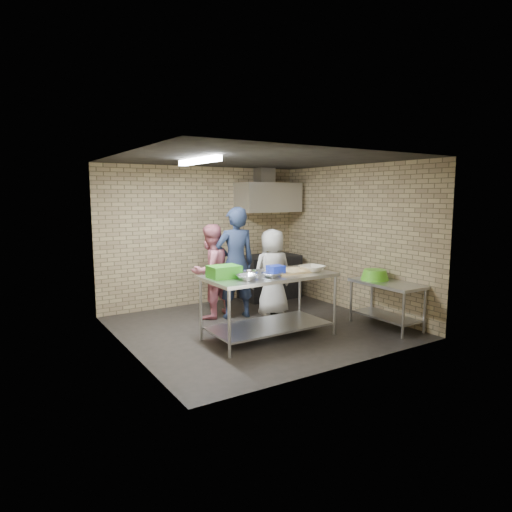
{
  "coord_description": "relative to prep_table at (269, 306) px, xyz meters",
  "views": [
    {
      "loc": [
        -3.78,
        -5.94,
        2.16
      ],
      "look_at": [
        0.1,
        0.2,
        1.15
      ],
      "focal_mm": 31.14,
      "sensor_mm": 36.0,
      "label": 1
    }
  ],
  "objects": [
    {
      "name": "floor",
      "position": [
        0.12,
        0.52,
        -0.49
      ],
      "size": [
        4.2,
        4.2,
        0.0
      ],
      "primitive_type": "plane",
      "color": "black",
      "rests_on": "ground"
    },
    {
      "name": "ceiling",
      "position": [
        0.12,
        0.52,
        2.21
      ],
      "size": [
        4.2,
        4.2,
        0.0
      ],
      "primitive_type": "plane",
      "rotation": [
        3.14,
        0.0,
        0.0
      ],
      "color": "black",
      "rests_on": "ground"
    },
    {
      "name": "back_wall",
      "position": [
        0.12,
        2.52,
        0.86
      ],
      "size": [
        4.2,
        0.06,
        2.7
      ],
      "primitive_type": "cube",
      "color": "tan",
      "rests_on": "ground"
    },
    {
      "name": "front_wall",
      "position": [
        0.12,
        -1.48,
        0.86
      ],
      "size": [
        4.2,
        0.06,
        2.7
      ],
      "primitive_type": "cube",
      "color": "tan",
      "rests_on": "ground"
    },
    {
      "name": "left_wall",
      "position": [
        -1.98,
        0.52,
        0.86
      ],
      "size": [
        0.06,
        4.0,
        2.7
      ],
      "primitive_type": "cube",
      "color": "tan",
      "rests_on": "ground"
    },
    {
      "name": "right_wall",
      "position": [
        2.22,
        0.52,
        0.86
      ],
      "size": [
        0.06,
        4.0,
        2.7
      ],
      "primitive_type": "cube",
      "color": "tan",
      "rests_on": "ground"
    },
    {
      "name": "prep_table",
      "position": [
        0.0,
        0.0,
        0.0
      ],
      "size": [
        1.95,
        0.98,
        0.98
      ],
      "primitive_type": "cube",
      "color": "silver",
      "rests_on": "floor"
    },
    {
      "name": "side_counter",
      "position": [
        1.92,
        -0.58,
        -0.11
      ],
      "size": [
        0.6,
        1.2,
        0.75
      ],
      "primitive_type": "cube",
      "color": "silver",
      "rests_on": "floor"
    },
    {
      "name": "stove",
      "position": [
        1.47,
        2.17,
        -0.04
      ],
      "size": [
        1.2,
        0.7,
        0.9
      ],
      "primitive_type": "cube",
      "color": "black",
      "rests_on": "floor"
    },
    {
      "name": "range_hood",
      "position": [
        1.47,
        2.22,
        1.61
      ],
      "size": [
        1.3,
        0.6,
        0.6
      ],
      "primitive_type": "cube",
      "color": "silver",
      "rests_on": "back_wall"
    },
    {
      "name": "hood_duct",
      "position": [
        1.47,
        2.37,
        2.06
      ],
      "size": [
        0.35,
        0.3,
        0.3
      ],
      "primitive_type": "cube",
      "color": "#A5A8AD",
      "rests_on": "back_wall"
    },
    {
      "name": "wall_shelf",
      "position": [
        1.77,
        2.41,
        1.43
      ],
      "size": [
        0.8,
        0.2,
        0.04
      ],
      "primitive_type": "cube",
      "color": "#3F2B19",
      "rests_on": "back_wall"
    },
    {
      "name": "fluorescent_fixture",
      "position": [
        -0.88,
        0.52,
        2.15
      ],
      "size": [
        0.1,
        1.25,
        0.08
      ],
      "primitive_type": "cube",
      "color": "white",
      "rests_on": "ceiling"
    },
    {
      "name": "green_crate",
      "position": [
        -0.7,
        0.12,
        0.57
      ],
      "size": [
        0.43,
        0.33,
        0.17
      ],
      "primitive_type": "cube",
      "color": "green",
      "rests_on": "prep_table"
    },
    {
      "name": "blue_tub",
      "position": [
        0.05,
        -0.1,
        0.56
      ],
      "size": [
        0.22,
        0.22,
        0.14
      ],
      "primitive_type": "cube",
      "color": "#182DB5",
      "rests_on": "prep_table"
    },
    {
      "name": "cutting_board",
      "position": [
        0.35,
        -0.02,
        0.5
      ],
      "size": [
        0.6,
        0.46,
        0.03
      ],
      "primitive_type": "cube",
      "color": "#D8B67D",
      "rests_on": "prep_table"
    },
    {
      "name": "mixing_bowl_a",
      "position": [
        -0.5,
        -0.2,
        0.53
      ],
      "size": [
        0.35,
        0.35,
        0.07
      ],
      "primitive_type": "imported",
      "rotation": [
        0.0,
        0.0,
        0.17
      ],
      "color": "silver",
      "rests_on": "prep_table"
    },
    {
      "name": "mixing_bowl_b",
      "position": [
        -0.3,
        0.05,
        0.52
      ],
      "size": [
        0.27,
        0.27,
        0.07
      ],
      "primitive_type": "imported",
      "rotation": [
        0.0,
        0.0,
        0.17
      ],
      "color": "#B2B3B9",
      "rests_on": "prep_table"
    },
    {
      "name": "mixing_bowl_c",
      "position": [
        -0.1,
        -0.22,
        0.52
      ],
      "size": [
        0.32,
        0.32,
        0.07
      ],
      "primitive_type": "imported",
      "rotation": [
        0.0,
        0.0,
        0.17
      ],
      "color": "#BABDC1",
      "rests_on": "prep_table"
    },
    {
      "name": "ceramic_bowl",
      "position": [
        0.7,
        -0.15,
        0.53
      ],
      "size": [
        0.43,
        0.43,
        0.09
      ],
      "primitive_type": "imported",
      "rotation": [
        0.0,
        0.0,
        0.17
      ],
      "color": "#C1B89A",
      "rests_on": "prep_table"
    },
    {
      "name": "green_basin",
      "position": [
        1.9,
        -0.33,
        0.35
      ],
      "size": [
        0.46,
        0.46,
        0.17
      ],
      "primitive_type": null,
      "color": "#59C626",
      "rests_on": "side_counter"
    },
    {
      "name": "bottle_red",
      "position": [
        1.52,
        2.41,
        1.54
      ],
      "size": [
        0.07,
        0.07,
        0.18
      ],
      "primitive_type": "cylinder",
      "color": "#B22619",
      "rests_on": "wall_shelf"
    },
    {
      "name": "bottle_green",
      "position": [
        1.92,
        2.41,
        1.53
      ],
      "size": [
        0.06,
        0.06,
        0.15
      ],
      "primitive_type": "cylinder",
      "color": "green",
      "rests_on": "wall_shelf"
    },
    {
      "name": "man_navy",
      "position": [
        0.13,
        1.24,
        0.49
      ],
      "size": [
        0.77,
        0.56,
        1.95
      ],
      "primitive_type": "imported",
      "rotation": [
        0.0,
        0.0,
        3.0
      ],
      "color": "#151E36",
      "rests_on": "floor"
    },
    {
      "name": "woman_pink",
      "position": [
        -0.24,
        1.47,
        0.34
      ],
      "size": [
        0.94,
        0.82,
        1.65
      ],
      "primitive_type": "imported",
      "rotation": [
        0.0,
        0.0,
        3.43
      ],
      "color": "#BF6574",
      "rests_on": "floor"
    },
    {
      "name": "woman_white",
      "position": [
        0.79,
        1.06,
        0.29
      ],
      "size": [
        0.81,
        0.58,
        1.55
      ],
      "primitive_type": "imported",
      "rotation": [
        0.0,
        0.0,
        3.03
      ],
      "color": "silver",
      "rests_on": "floor"
    }
  ]
}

